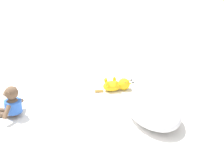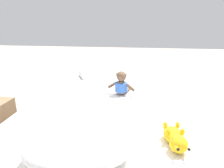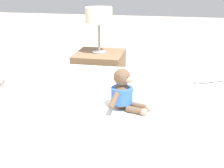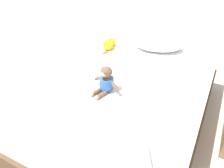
% 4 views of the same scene
% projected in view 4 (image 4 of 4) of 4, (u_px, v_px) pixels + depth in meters
% --- Properties ---
extents(ground_plane, '(16.00, 16.00, 0.00)m').
position_uv_depth(ground_plane, '(121.00, 120.00, 2.37)').
color(ground_plane, '#B7A893').
extents(bed, '(1.54, 2.09, 0.52)m').
position_uv_depth(bed, '(122.00, 101.00, 2.23)').
color(bed, brown).
rests_on(bed, ground_plane).
extents(pillow, '(0.61, 0.45, 0.16)m').
position_uv_depth(pillow, '(157.00, 43.00, 2.55)').
color(pillow, white).
rests_on(pillow, bed).
extents(plush_monkey, '(0.28, 0.24, 0.24)m').
position_uv_depth(plush_monkey, '(106.00, 82.00, 1.86)').
color(plush_monkey, brown).
rests_on(plush_monkey, bed).
extents(plush_yellow_creature, '(0.13, 0.33, 0.10)m').
position_uv_depth(plush_yellow_creature, '(110.00, 44.00, 2.61)').
color(plush_yellow_creature, yellow).
rests_on(plush_yellow_creature, bed).
extents(glass_bottle, '(0.18, 0.27, 0.06)m').
position_uv_depth(glass_bottle, '(145.00, 159.00, 1.30)').
color(glass_bottle, silver).
rests_on(glass_bottle, bed).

